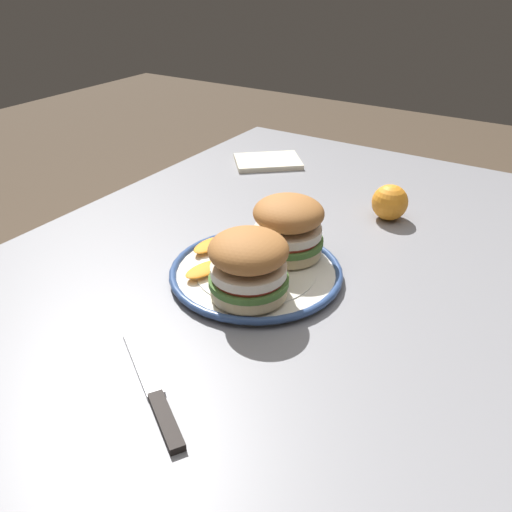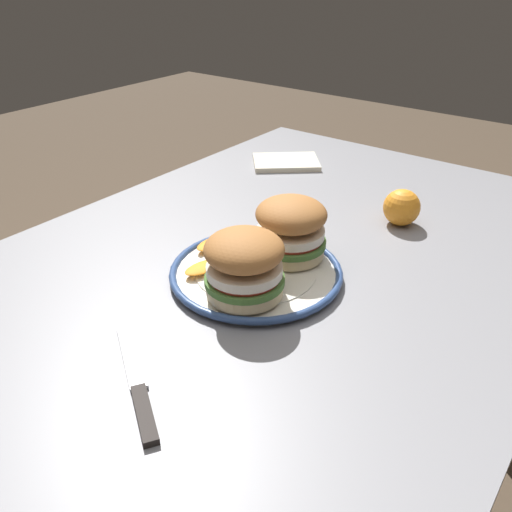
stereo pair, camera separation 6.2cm
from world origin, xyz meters
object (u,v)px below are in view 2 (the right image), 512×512
(dining_table, at_px, (247,325))
(sandwich_half_left, at_px, (291,227))
(sandwich_half_right, at_px, (244,264))
(whole_orange, at_px, (402,207))
(table_knife, at_px, (138,386))
(dinner_plate, at_px, (256,272))

(dining_table, xyz_separation_m, sandwich_half_left, (0.08, -0.03, 0.16))
(sandwich_half_right, xyz_separation_m, whole_orange, (0.39, -0.07, -0.03))
(dining_table, relative_size, table_knife, 7.43)
(sandwich_half_left, height_order, whole_orange, sandwich_half_left)
(sandwich_half_right, bearing_deg, dining_table, 36.73)
(dinner_plate, height_order, whole_orange, whole_orange)
(dining_table, height_order, whole_orange, whole_orange)
(sandwich_half_left, bearing_deg, whole_orange, -18.91)
(whole_orange, bearing_deg, sandwich_half_right, 169.11)
(dining_table, height_order, table_knife, table_knife)
(dinner_plate, xyz_separation_m, table_knife, (-0.29, -0.04, -0.01))
(dinner_plate, height_order, sandwich_half_left, sandwich_half_left)
(dinner_plate, xyz_separation_m, whole_orange, (0.32, -0.10, 0.03))
(dinner_plate, bearing_deg, whole_orange, -17.91)
(dinner_plate, xyz_separation_m, sandwich_half_right, (-0.07, -0.03, 0.06))
(dining_table, distance_m, dinner_plate, 0.11)
(sandwich_half_right, height_order, table_knife, sandwich_half_right)
(whole_orange, distance_m, table_knife, 0.61)
(whole_orange, bearing_deg, sandwich_half_left, 161.09)
(whole_orange, xyz_separation_m, table_knife, (-0.61, 0.07, -0.03))
(whole_orange, height_order, table_knife, whole_orange)
(dining_table, xyz_separation_m, table_knife, (-0.27, -0.05, 0.10))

